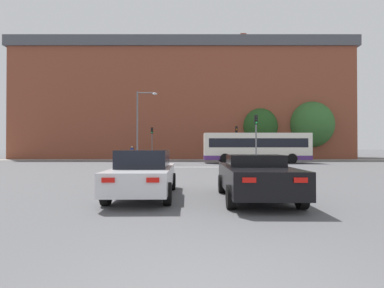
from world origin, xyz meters
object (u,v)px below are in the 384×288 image
Objects in this scene: traffic_light_near_right at (256,132)px; bus_crossing_lead at (256,147)px; car_roadster_right at (256,177)px; pedestrian_walking_east at (132,152)px; traffic_light_far_left at (152,138)px; street_lamp_junction at (141,119)px; pedestrian_waiting at (232,152)px; car_saloon_left at (145,173)px; traffic_light_far_right at (237,137)px.

bus_crossing_lead is at bearing 78.17° from traffic_light_near_right.
car_roadster_right is 2.54× the size of pedestrian_walking_east.
street_lamp_junction reaches higher than traffic_light_far_left.
pedestrian_waiting is at bearing 12.82° from bus_crossing_lead.
traffic_light_near_right is (-1.19, -5.69, 1.26)m from bus_crossing_lead.
pedestrian_waiting is 0.94× the size of pedestrian_walking_east.
traffic_light_far_left is at bearing -8.63° from pedestrian_walking_east.
pedestrian_waiting is at bearing 36.01° from street_lamp_junction.
traffic_light_far_left is (-7.06, 28.78, 2.07)m from car_roadster_right.
car_saloon_left is 29.98m from pedestrian_walking_east.
street_lamp_junction is 13.10m from pedestrian_waiting.
traffic_light_far_left is at bearing 104.59° from car_roadster_right.
street_lamp_junction is at bearing -59.77° from pedestrian_walking_east.
street_lamp_junction reaches higher than car_saloon_left.
pedestrian_walking_east is at bearing 133.44° from traffic_light_near_right.
car_roadster_right is 0.62× the size of street_lamp_junction.
bus_crossing_lead is 6.83m from traffic_light_far_right.
car_saloon_left is 1.15× the size of traffic_light_far_right.
pedestrian_walking_east reaches higher than pedestrian_waiting.
traffic_light_near_right is 12.79m from pedestrian_waiting.
car_saloon_left is 22.53m from bus_crossing_lead.
bus_crossing_lead is 5.95m from traffic_light_near_right.
car_roadster_right is 28.70m from pedestrian_waiting.
traffic_light_near_right is 2.41× the size of pedestrian_walking_east.
pedestrian_waiting is at bearing 75.73° from car_saloon_left.
traffic_light_far_right is at bearing 133.48° from pedestrian_waiting.
car_roadster_right is 1.07× the size of traffic_light_far_right.
pedestrian_walking_east reaches higher than car_saloon_left.
traffic_light_far_right is 2.52× the size of pedestrian_waiting.
car_saloon_left is 0.46× the size of bus_crossing_lead.
street_lamp_junction is at bearing 92.29° from bus_crossing_lead.
pedestrian_waiting is (10.10, -0.24, -1.80)m from traffic_light_far_left.
car_roadster_right is 22.09m from bus_crossing_lead.
car_roadster_right is 0.42× the size of bus_crossing_lead.
traffic_light_far_right reaches higher than bus_crossing_lead.
bus_crossing_lead is 7.16m from pedestrian_waiting.
pedestrian_walking_east is at bearing 109.02° from car_roadster_right.
pedestrian_waiting is at bearing 152.06° from traffic_light_far_right.
pedestrian_waiting reaches higher than car_saloon_left.
pedestrian_walking_east is (-6.31, 29.31, 0.29)m from car_saloon_left.
bus_crossing_lead is 16.69m from pedestrian_walking_east.
traffic_light_far_left is at bearing 96.09° from car_saloon_left.
car_roadster_right is at bearing -102.18° from traffic_light_near_right.
traffic_light_near_right is 2.57× the size of pedestrian_waiting.
street_lamp_junction is at bearing 109.58° from car_roadster_right.
pedestrian_walking_east is at bearing 60.08° from bus_crossing_lead.
bus_crossing_lead is at bearing 84.24° from pedestrian_waiting.
pedestrian_waiting is (3.04, 28.53, 0.27)m from car_roadster_right.
traffic_light_near_right is at bearing -90.87° from traffic_light_far_right.
car_roadster_right is at bearing 65.34° from pedestrian_waiting.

